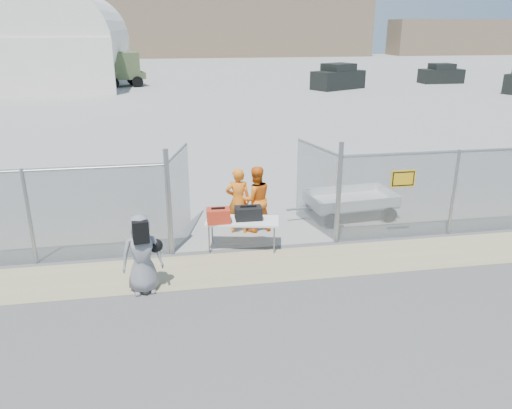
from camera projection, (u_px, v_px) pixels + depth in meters
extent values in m
plane|color=#454545|center=(273.00, 288.00, 10.13)|extent=(160.00, 160.00, 0.00)
cube|color=gray|center=(187.00, 79.00, 49.08)|extent=(160.00, 80.00, 0.01)
cube|color=tan|center=(264.00, 266.00, 11.06)|extent=(44.00, 1.60, 0.01)
cube|color=red|center=(218.00, 216.00, 11.52)|extent=(0.54, 0.36, 0.33)
cube|color=black|center=(248.00, 213.00, 11.71)|extent=(0.63, 0.38, 0.30)
imported|color=orange|center=(238.00, 201.00, 12.59)|extent=(0.68, 0.50, 1.71)
imported|color=orange|center=(256.00, 199.00, 12.69)|extent=(0.92, 0.76, 1.73)
imported|color=gray|center=(142.00, 254.00, 9.77)|extent=(0.86, 0.62, 1.63)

